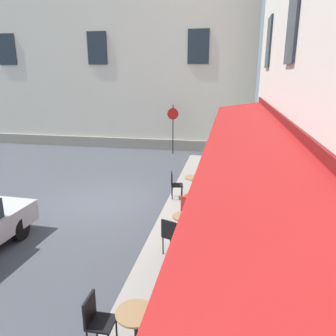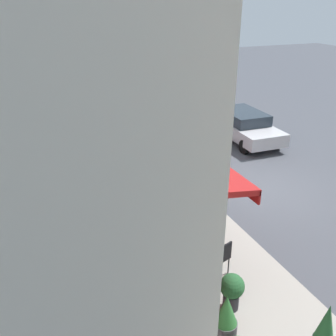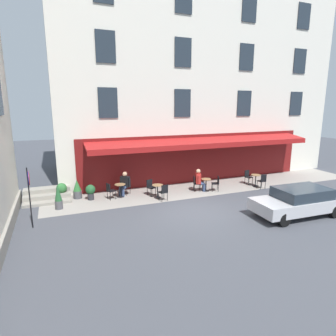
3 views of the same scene
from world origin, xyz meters
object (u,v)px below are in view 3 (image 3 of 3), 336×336
object	(u,v)px
cafe_chair_black_near_door	(217,182)
cafe_table_streetside	(158,189)
cafe_table_near_entrance	(256,179)
seated_patron_in_black	(124,183)
potted_plant_entrance_right	(58,197)
cafe_chair_black_back_row	(248,176)
potted_plant_under_sign	(77,189)
parked_car_silver	(299,201)
potted_plant_mid_terrace	(90,191)
cafe_table_mid_terrace	(120,189)
cafe_chair_black_corner_right	(150,186)
seated_companion_in_red	(199,179)
cafe_chair_black_corner_left	(127,185)
cafe_chair_black_under_awning	(196,182)
no_parking_sign	(29,187)
cafe_table_far_end	(206,183)
cafe_chair_black_by_window	(110,190)
cafe_chair_black_facing_street	(262,180)
potted_plant_by_steps	(62,190)
cafe_chair_black_kerbside	(164,191)

from	to	relation	value
cafe_chair_black_near_door	cafe_table_streetside	bearing A→B (deg)	-1.41
cafe_table_near_entrance	cafe_table_streetside	distance (m)	6.62
seated_patron_in_black	potted_plant_entrance_right	distance (m)	3.71
cafe_chair_black_near_door	cafe_chair_black_back_row	bearing A→B (deg)	-167.66
potted_plant_under_sign	parked_car_silver	bearing A→B (deg)	145.24
potted_plant_mid_terrace	cafe_chair_black_near_door	bearing A→B (deg)	170.97
cafe_table_mid_terrace	cafe_chair_black_corner_right	xyz separation A→B (m)	(-1.69, 0.32, 0.06)
cafe_chair_black_back_row	seated_companion_in_red	distance (m)	3.74
cafe_chair_black_corner_left	potted_plant_mid_terrace	size ratio (longest dim) A/B	1.08
cafe_chair_black_under_awning	parked_car_silver	xyz separation A→B (m)	(-2.67, 5.26, 0.16)
cafe_chair_black_corner_left	no_parking_sign	xyz separation A→B (m)	(4.81, 3.12, 1.25)
cafe_table_far_end	potted_plant_under_sign	bearing A→B (deg)	-11.25
seated_patron_in_black	cafe_chair_black_by_window	bearing A→B (deg)	26.88
cafe_chair_black_facing_street	cafe_chair_black_by_window	distance (m)	9.24
cafe_chair_black_under_awning	potted_plant_by_steps	bearing A→B (deg)	-11.29
cafe_table_far_end	parked_car_silver	size ratio (longest dim) A/B	0.17
potted_plant_by_steps	parked_car_silver	bearing A→B (deg)	146.42
cafe_table_far_end	parked_car_silver	distance (m)	5.47
potted_plant_entrance_right	potted_plant_under_sign	size ratio (longest dim) A/B	1.16
potted_plant_under_sign	cafe_chair_black_back_row	bearing A→B (deg)	174.18
cafe_chair_black_corner_right	cafe_chair_black_near_door	bearing A→B (deg)	170.15
seated_companion_in_red	potted_plant_entrance_right	world-z (taller)	seated_companion_in_red
cafe_chair_black_facing_street	potted_plant_by_steps	distance (m)	11.86
seated_patron_in_black	potted_plant_under_sign	bearing A→B (deg)	-9.05
cafe_table_mid_terrace	potted_plant_under_sign	distance (m)	2.35
cafe_chair_black_kerbside	potted_plant_by_steps	distance (m)	5.66
no_parking_sign	cafe_table_streetside	bearing A→B (deg)	-163.98
cafe_chair_black_corner_left	seated_companion_in_red	xyz separation A→B (m)	(-4.19, 1.06, 0.17)
cafe_table_streetside	cafe_chair_black_kerbside	distance (m)	0.63
potted_plant_by_steps	seated_patron_in_black	bearing A→B (deg)	168.91
cafe_chair_black_corner_left	no_parking_sign	size ratio (longest dim) A/B	0.35
seated_patron_in_black	seated_companion_in_red	bearing A→B (deg)	168.18
cafe_table_streetside	potted_plant_mid_terrace	xyz separation A→B (m)	(3.51, -1.06, -0.00)
cafe_table_near_entrance	parked_car_silver	bearing A→B (deg)	73.82
cafe_table_near_entrance	potted_plant_entrance_right	xyz separation A→B (m)	(11.78, -0.29, 0.11)
cafe_table_near_entrance	potted_plant_under_sign	world-z (taller)	potted_plant_under_sign
cafe_chair_black_under_awning	parked_car_silver	distance (m)	5.90
cafe_chair_black_kerbside	no_parking_sign	xyz separation A→B (m)	(6.37, 1.17, 1.25)
cafe_table_far_end	seated_companion_in_red	bearing A→B (deg)	-18.95
cafe_chair_black_back_row	cafe_table_far_end	bearing A→B (deg)	6.34
cafe_chair_black_near_door	potted_plant_mid_terrace	distance (m)	7.34
cafe_chair_black_near_door	potted_plant_entrance_right	size ratio (longest dim) A/B	0.74
no_parking_sign	parked_car_silver	bearing A→B (deg)	164.74
cafe_chair_black_by_window	potted_plant_under_sign	distance (m)	1.86
cafe_table_mid_terrace	cafe_chair_black_corner_left	world-z (taller)	cafe_chair_black_corner_left
cafe_chair_black_corner_right	cafe_chair_black_by_window	bearing A→B (deg)	-3.14
no_parking_sign	potted_plant_mid_terrace	world-z (taller)	no_parking_sign
potted_plant_mid_terrace	potted_plant_under_sign	size ratio (longest dim) A/B	0.80
cafe_table_near_entrance	seated_patron_in_black	bearing A→B (deg)	-8.96
cafe_table_near_entrance	cafe_chair_black_back_row	world-z (taller)	cafe_chair_black_back_row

